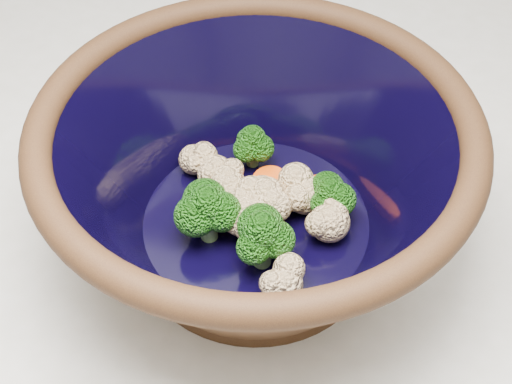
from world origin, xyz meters
name	(u,v)px	position (x,y,z in m)	size (l,w,h in m)	color
mixing_bowl	(256,180)	(-0.10, -0.02, 0.98)	(0.41, 0.41, 0.14)	black
vegetable_pile	(258,205)	(-0.10, -0.02, 0.95)	(0.15, 0.15, 0.06)	#608442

